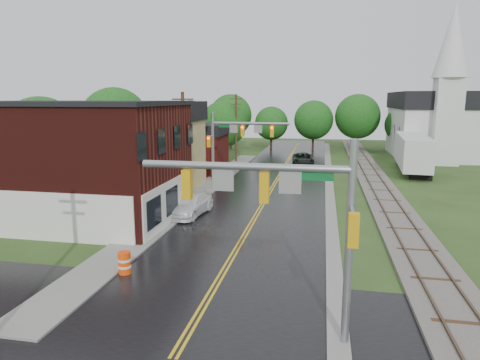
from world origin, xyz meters
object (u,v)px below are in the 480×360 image
(utility_pole_c, at_px, (236,127))
(suv_dark, at_px, (303,159))
(traffic_signal_far, at_px, (235,136))
(brick_building, at_px, (75,161))
(traffic_signal_near, at_px, (286,204))
(church, at_px, (433,117))
(tree_left_a, at_px, (43,137))
(construction_barrel, at_px, (124,263))
(tree_left_c, at_px, (175,130))
(semi_trailer, at_px, (412,151))
(tree_left_b, at_px, (116,124))
(utility_pole_b, at_px, (184,144))
(tree_left_e, at_px, (224,125))
(pickup_white, at_px, (190,205))

(utility_pole_c, height_order, suv_dark, utility_pole_c)
(traffic_signal_far, height_order, utility_pole_c, utility_pole_c)
(brick_building, xyz_separation_m, utility_pole_c, (5.68, 29.00, 0.57))
(traffic_signal_near, bearing_deg, church, 72.28)
(traffic_signal_near, relative_size, tree_left_a, 0.85)
(brick_building, height_order, utility_pole_c, utility_pole_c)
(church, height_order, traffic_signal_far, church)
(construction_barrel, bearing_deg, tree_left_c, 105.19)
(traffic_signal_near, height_order, utility_pole_c, utility_pole_c)
(utility_pole_c, relative_size, tree_left_a, 1.04)
(semi_trailer, bearing_deg, tree_left_c, -179.28)
(tree_left_b, xyz_separation_m, tree_left_c, (4.00, 8.00, -1.21))
(church, relative_size, suv_dark, 3.62)
(church, xyz_separation_m, tree_left_b, (-37.85, -21.84, -0.12))
(tree_left_b, bearing_deg, utility_pole_b, -41.86)
(tree_left_b, distance_m, tree_left_e, 16.67)
(brick_building, height_order, tree_left_c, brick_building)
(tree_left_a, height_order, tree_left_b, tree_left_b)
(tree_left_c, bearing_deg, utility_pole_c, 30.20)
(traffic_signal_near, xyz_separation_m, utility_pole_b, (-10.27, 20.00, -0.25))
(brick_building, height_order, tree_left_e, brick_building)
(traffic_signal_far, distance_m, semi_trailer, 22.77)
(utility_pole_c, height_order, tree_left_c, utility_pole_c)
(utility_pole_b, distance_m, tree_left_a, 13.05)
(brick_building, relative_size, tree_left_a, 1.65)
(brick_building, height_order, tree_left_a, tree_left_a)
(construction_barrel, bearing_deg, traffic_signal_near, -27.45)
(tree_left_e, bearing_deg, tree_left_a, -114.62)
(tree_left_b, bearing_deg, construction_barrel, -62.88)
(traffic_signal_far, height_order, tree_left_e, tree_left_e)
(church, distance_m, construction_barrel, 53.79)
(suv_dark, distance_m, construction_barrel, 37.36)
(church, distance_m, suv_dark, 21.42)
(utility_pole_b, xyz_separation_m, pickup_white, (2.00, -4.80, -3.97))
(tree_left_c, bearing_deg, brick_building, -86.86)
(utility_pole_b, height_order, tree_left_b, tree_left_b)
(tree_left_b, xyz_separation_m, pickup_white, (13.05, -14.70, -4.97))
(brick_building, bearing_deg, utility_pole_b, 50.93)
(utility_pole_b, distance_m, tree_left_b, 14.87)
(semi_trailer, bearing_deg, construction_barrel, -119.94)
(suv_dark, relative_size, pickup_white, 1.07)
(brick_building, distance_m, church, 50.58)
(pickup_white, bearing_deg, tree_left_e, 104.86)
(church, bearing_deg, traffic_signal_near, -107.72)
(utility_pole_c, bearing_deg, tree_left_b, -132.39)
(church, distance_m, utility_pole_c, 28.54)
(traffic_signal_near, bearing_deg, tree_left_b, 125.49)
(church, distance_m, traffic_signal_near, 54.32)
(tree_left_a, height_order, semi_trailer, tree_left_a)
(tree_left_a, height_order, tree_left_c, tree_left_a)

